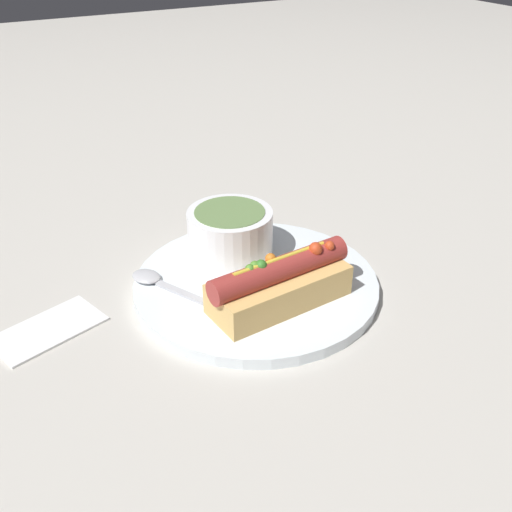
# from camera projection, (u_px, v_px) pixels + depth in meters

# --- Properties ---
(ground_plane) EXTENTS (4.00, 4.00, 0.00)m
(ground_plane) POSITION_uv_depth(u_px,v_px,m) (256.00, 289.00, 0.72)
(ground_plane) COLOR #BCB7AD
(dinner_plate) EXTENTS (0.29, 0.29, 0.01)m
(dinner_plate) POSITION_uv_depth(u_px,v_px,m) (256.00, 284.00, 0.71)
(dinner_plate) COLOR white
(dinner_plate) RESTS_ON ground_plane
(hot_dog) EXTENTS (0.17, 0.08, 0.07)m
(hot_dog) POSITION_uv_depth(u_px,v_px,m) (283.00, 282.00, 0.66)
(hot_dog) COLOR #DBAD60
(hot_dog) RESTS_ON dinner_plate
(soup_bowl) EXTENTS (0.11, 0.11, 0.06)m
(soup_bowl) POSITION_uv_depth(u_px,v_px,m) (229.00, 232.00, 0.74)
(soup_bowl) COLOR white
(soup_bowl) RESTS_ON dinner_plate
(spoon) EXTENTS (0.09, 0.14, 0.01)m
(spoon) POSITION_uv_depth(u_px,v_px,m) (161.00, 283.00, 0.70)
(spoon) COLOR #B7B7BC
(spoon) RESTS_ON dinner_plate
(napkin) EXTENTS (0.13, 0.09, 0.01)m
(napkin) POSITION_uv_depth(u_px,v_px,m) (48.00, 328.00, 0.65)
(napkin) COLOR white
(napkin) RESTS_ON ground_plane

